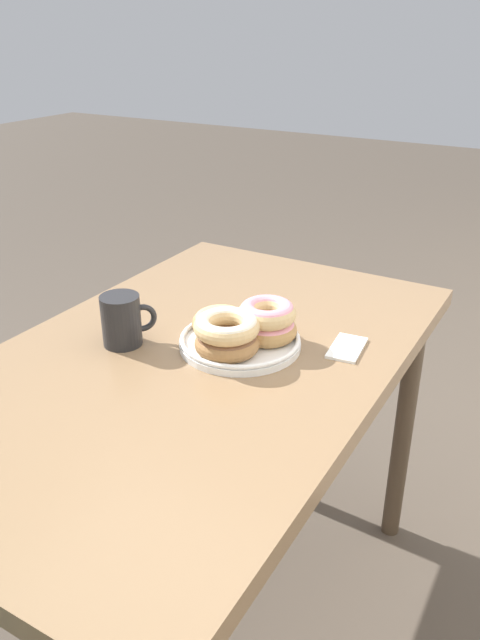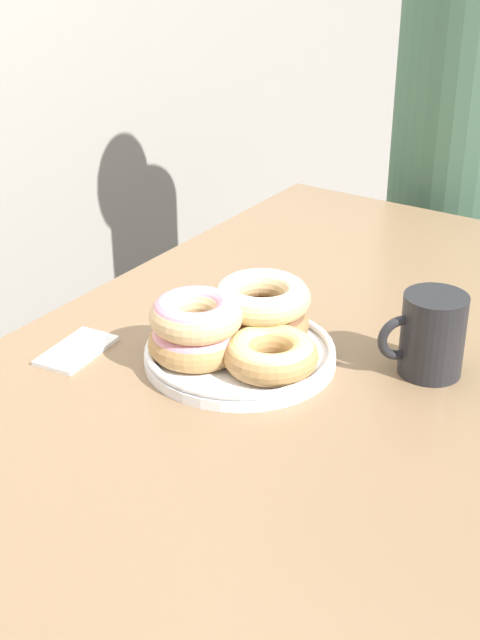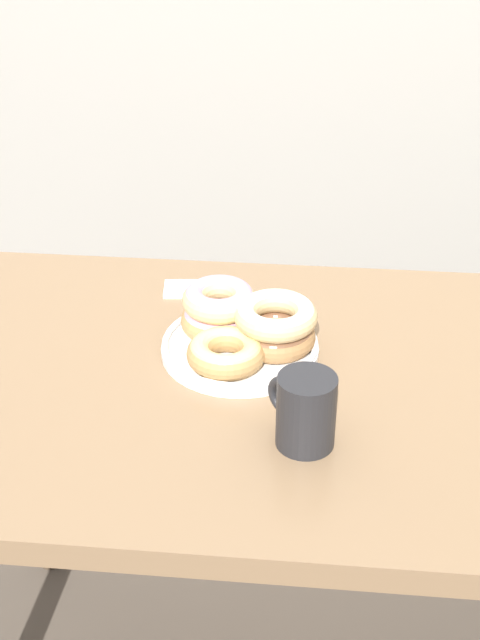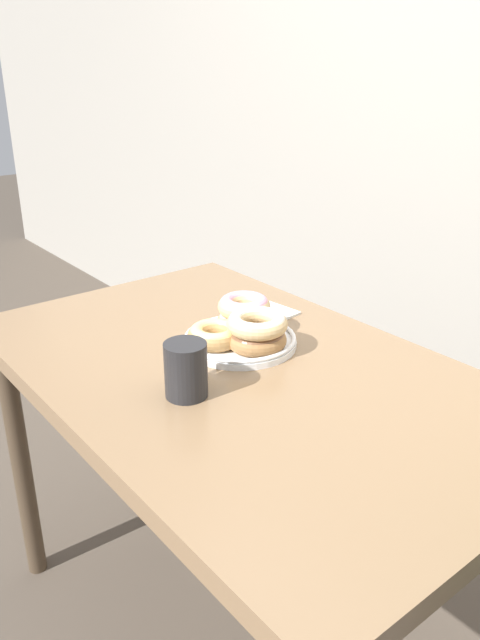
{
  "view_description": "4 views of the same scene",
  "coord_description": "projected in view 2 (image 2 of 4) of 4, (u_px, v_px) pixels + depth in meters",
  "views": [
    {
      "loc": [
        0.89,
        0.75,
        1.36
      ],
      "look_at": [
        -0.08,
        0.19,
        0.82
      ],
      "focal_mm": 35.0,
      "sensor_mm": 36.0,
      "label": 1
    },
    {
      "loc": [
        -0.92,
        -0.36,
        1.33
      ],
      "look_at": [
        -0.08,
        0.19,
        0.82
      ],
      "focal_mm": 50.0,
      "sensor_mm": 36.0,
      "label": 2
    },
    {
      "loc": [
        0.04,
        -0.98,
        1.53
      ],
      "look_at": [
        -0.08,
        0.19,
        0.82
      ],
      "focal_mm": 50.0,
      "sensor_mm": 36.0,
      "label": 3
    },
    {
      "loc": [
        0.89,
        -0.58,
        1.35
      ],
      "look_at": [
        -0.08,
        0.19,
        0.82
      ],
      "focal_mm": 35.0,
      "sensor_mm": 36.0,
      "label": 4
    }
  ],
  "objects": [
    {
      "name": "person_figure",
      "position": [
        460.0,
        184.0,
        1.86
      ],
      "size": [
        0.4,
        0.28,
        1.46
      ],
      "color": "#232838",
      "rests_on": "ground_plane"
    },
    {
      "name": "donut_plate",
      "position": [
        239.0,
        331.0,
        1.14
      ],
      "size": [
        0.27,
        0.25,
        0.09
      ],
      "color": "white",
      "rests_on": "dining_table"
    },
    {
      "name": "coffee_mug",
      "position": [
        431.0,
        334.0,
        1.1
      ],
      "size": [
        0.1,
        0.09,
        0.11
      ],
      "color": "#232326",
      "rests_on": "dining_table"
    },
    {
      "name": "napkin",
      "position": [
        77.0,
        350.0,
        1.17
      ],
      "size": [
        0.12,
        0.07,
        0.01
      ],
      "color": "white",
      "rests_on": "dining_table"
    },
    {
      "name": "dining_table",
      "position": [
        310.0,
        404.0,
        1.22
      ],
      "size": [
        1.2,
        0.74,
        0.76
      ],
      "color": "#846647",
      "rests_on": "ground_plane"
    }
  ]
}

